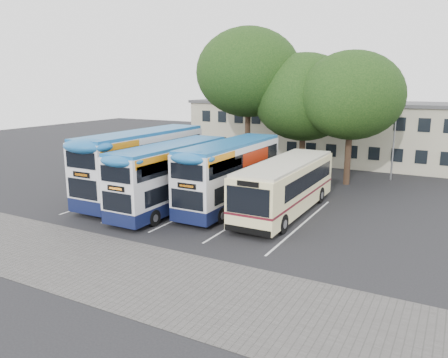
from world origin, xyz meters
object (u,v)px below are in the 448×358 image
tree_left (248,72)px  tree_mid (304,97)px  lamp_post (396,120)px  tree_right (352,96)px  bus_dd_mid (171,174)px  bus_dd_right (231,171)px  bus_single (286,184)px  bus_dd_left (144,162)px

tree_left → tree_mid: (4.91, 0.88, -2.09)m
lamp_post → tree_right: (-2.96, -3.36, 2.02)m
lamp_post → bus_dd_mid: lamp_post is taller
tree_mid → tree_right: tree_mid is taller
lamp_post → bus_dd_right: bearing=-120.7°
tree_right → bus_dd_mid: bearing=-123.4°
tree_mid → tree_right: (4.34, -1.51, 0.23)m
bus_dd_mid → bus_single: (6.82, 2.80, -0.47)m
tree_mid → bus_dd_left: tree_mid is taller
tree_right → tree_mid: bearing=160.8°
bus_dd_left → bus_single: bus_dd_left is taller
tree_left → bus_dd_right: size_ratio=1.24×
lamp_post → tree_mid: size_ratio=0.85×
tree_right → bus_dd_mid: (-8.34, -12.64, -4.75)m
tree_mid → bus_dd_left: (-7.32, -12.80, -4.24)m
tree_left → tree_right: tree_left is taller
lamp_post → tree_left: size_ratio=0.70×
tree_left → bus_single: bearing=-53.6°
bus_single → bus_dd_right: bearing=-171.9°
lamp_post → bus_dd_left: 20.84m
bus_single → tree_left: bearing=126.4°
bus_dd_left → bus_single: (10.14, 1.46, -0.75)m
tree_right → bus_single: tree_right is taller
bus_dd_left → bus_single: bearing=8.2°
tree_mid → bus_dd_right: bearing=-94.1°
lamp_post → bus_dd_left: lamp_post is taller
tree_mid → bus_dd_left: bearing=-119.8°
tree_left → lamp_post: bearing=12.6°
tree_left → bus_single: size_ratio=1.16×
tree_mid → bus_dd_right: 12.72m
tree_left → bus_dd_mid: tree_left is taller
bus_dd_right → bus_single: bearing=8.1°
tree_mid → bus_dd_right: (-0.85, -11.87, -4.48)m
bus_dd_mid → bus_dd_right: 3.88m
bus_dd_right → bus_dd_mid: bearing=-144.1°
lamp_post → tree_left: (-12.20, -2.72, 3.89)m
bus_dd_left → lamp_post: bearing=45.1°
tree_right → bus_dd_left: bearing=-135.9°
tree_mid → bus_dd_mid: bearing=-105.8°
tree_right → bus_dd_left: (-11.66, -11.29, -4.47)m
tree_right → bus_dd_right: tree_right is taller
tree_left → tree_right: bearing=-3.9°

